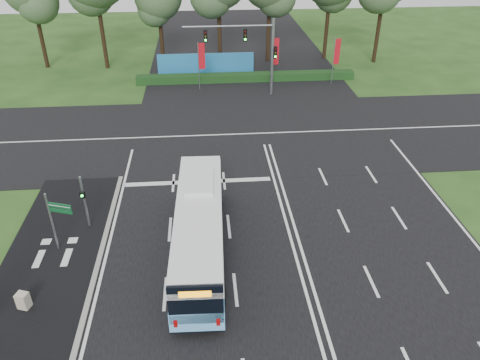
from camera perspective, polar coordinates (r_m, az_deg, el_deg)
ground at (r=26.91m, az=5.68°, el=-5.36°), size 120.00×120.00×0.00m
road_main at (r=26.89m, az=5.68°, el=-5.33°), size 20.00×120.00×0.04m
road_cross at (r=37.11m, az=2.57°, el=5.69°), size 120.00×14.00×0.05m
bike_path at (r=25.49m, az=-22.39°, el=-10.32°), size 5.00×18.00×0.06m
kerb_strip at (r=24.82m, az=-17.06°, el=-10.30°), size 0.25×18.00×0.12m
city_bus at (r=23.79m, az=-4.96°, el=-6.04°), size 2.67×11.14×3.18m
pedestrian_signal at (r=26.93m, az=-18.45°, el=-2.38°), size 0.30×0.41×3.26m
street_sign at (r=25.35m, az=-21.55°, el=-4.06°), size 1.30×0.49×3.49m
utility_cabinet at (r=23.75m, az=-24.90°, el=-13.23°), size 0.62×0.57×0.86m
banner_flag_left at (r=45.55m, az=-4.79°, el=14.48°), size 0.66×0.21×4.58m
banner_flag_mid at (r=46.58m, az=4.23°, el=15.01°), size 0.70×0.14×4.75m
banner_flag_right at (r=47.72m, az=11.64°, el=14.76°), size 0.65×0.26×4.61m
traffic_light_gantry at (r=43.48m, az=1.59°, el=16.06°), size 8.41×0.28×7.00m
hedge at (r=48.50m, az=0.75°, el=12.41°), size 22.00×1.20×0.80m
blue_hoarding at (r=50.47m, az=-4.19°, el=13.92°), size 10.00×0.30×2.20m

